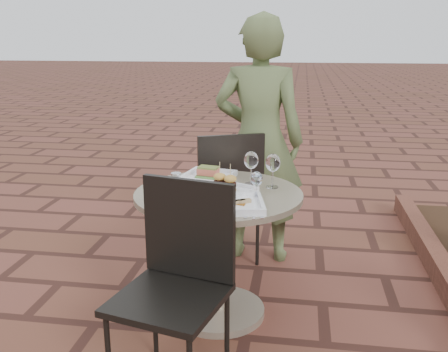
# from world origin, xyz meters

# --- Properties ---
(ground) EXTENTS (60.00, 60.00, 0.00)m
(ground) POSITION_xyz_m (0.00, 0.00, 0.00)
(ground) COLOR brown
(ground) RESTS_ON ground
(cafe_table) EXTENTS (0.90, 0.90, 0.73)m
(cafe_table) POSITION_xyz_m (0.24, -0.20, 0.48)
(cafe_table) COLOR gray
(cafe_table) RESTS_ON ground
(chair_far) EXTENTS (0.58, 0.58, 0.93)m
(chair_far) POSITION_xyz_m (0.19, 0.48, 0.55)
(chair_far) COLOR black
(chair_far) RESTS_ON ground
(chair_near) EXTENTS (0.53, 0.53, 0.93)m
(chair_near) POSITION_xyz_m (0.16, -0.77, 0.55)
(chair_near) COLOR black
(chair_near) RESTS_ON ground
(diner) EXTENTS (0.63, 0.43, 1.69)m
(diner) POSITION_xyz_m (0.38, 0.64, 0.84)
(diner) COLOR #4F5D33
(diner) RESTS_ON ground
(plate_salmon) EXTENTS (0.32, 0.32, 0.07)m
(plate_salmon) POSITION_xyz_m (0.14, 0.04, 0.75)
(plate_salmon) COLOR white
(plate_salmon) RESTS_ON cafe_table
(plate_sliders) EXTENTS (0.35, 0.35, 0.17)m
(plate_sliders) POSITION_xyz_m (0.28, -0.23, 0.76)
(plate_sliders) COLOR white
(plate_sliders) RESTS_ON cafe_table
(plate_tuna) EXTENTS (0.34, 0.34, 0.03)m
(plate_tuna) POSITION_xyz_m (0.35, -0.43, 0.75)
(plate_tuna) COLOR white
(plate_tuna) RESTS_ON cafe_table
(wine_glass_right) EXTENTS (0.06, 0.06, 0.15)m
(wine_glass_right) POSITION_xyz_m (0.45, -0.29, 0.83)
(wine_glass_right) COLOR white
(wine_glass_right) RESTS_ON cafe_table
(wine_glass_mid) EXTENTS (0.08, 0.08, 0.19)m
(wine_glass_mid) POSITION_xyz_m (0.40, -0.03, 0.86)
(wine_glass_mid) COLOR white
(wine_glass_mid) RESTS_ON cafe_table
(wine_glass_far) EXTENTS (0.08, 0.08, 0.19)m
(wine_glass_far) POSITION_xyz_m (0.52, -0.07, 0.86)
(wine_glass_far) COLOR white
(wine_glass_far) RESTS_ON cafe_table
(steel_ramekin) EXTENTS (0.08, 0.08, 0.04)m
(steel_ramekin) POSITION_xyz_m (-0.04, -0.01, 0.75)
(steel_ramekin) COLOR silver
(steel_ramekin) RESTS_ON cafe_table
(cutlery_set) EXTENTS (0.11, 0.23, 0.00)m
(cutlery_set) POSITION_xyz_m (0.47, -0.48, 0.73)
(cutlery_set) COLOR silver
(cutlery_set) RESTS_ON cafe_table
(planter_curb) EXTENTS (0.12, 3.00, 0.15)m
(planter_curb) POSITION_xyz_m (1.60, 0.30, 0.07)
(planter_curb) COLOR brown
(planter_curb) RESTS_ON ground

